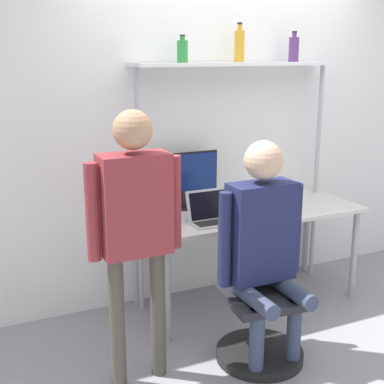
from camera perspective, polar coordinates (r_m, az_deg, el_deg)
ground_plane at (r=4.07m, az=8.61°, el=-13.48°), size 12.00×12.00×0.00m
wall_back at (r=4.30m, az=3.47°, el=7.16°), size 8.00×0.06×2.70m
desk at (r=4.11m, az=5.98°, el=-2.85°), size 1.72×0.74×0.75m
shelf_unit at (r=4.12m, az=4.75°, el=9.80°), size 1.64×0.29×1.84m
monitor at (r=4.04m, az=-0.79°, el=1.70°), size 0.55×0.17×0.43m
laptop at (r=3.76m, az=2.05°, el=-2.27°), size 0.33×0.22×0.22m
cell_phone at (r=3.85m, az=6.28°, el=-2.80°), size 0.07×0.15×0.01m
office_chair at (r=3.53m, az=7.03°, el=-13.03°), size 0.56×0.56×0.91m
person_seated at (r=3.27m, az=7.67°, el=-4.68°), size 0.58×0.48×1.41m
person_standing at (r=3.00m, az=-6.09°, el=-2.50°), size 0.56×0.22×1.62m
bottle_purple at (r=4.38m, az=10.80°, el=14.77°), size 0.08×0.08×0.23m
bottle_green at (r=3.90m, az=-1.03°, el=14.82°), size 0.08×0.08×0.19m
bottle_amber at (r=4.12m, az=5.08°, el=15.31°), size 0.08×0.08×0.28m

